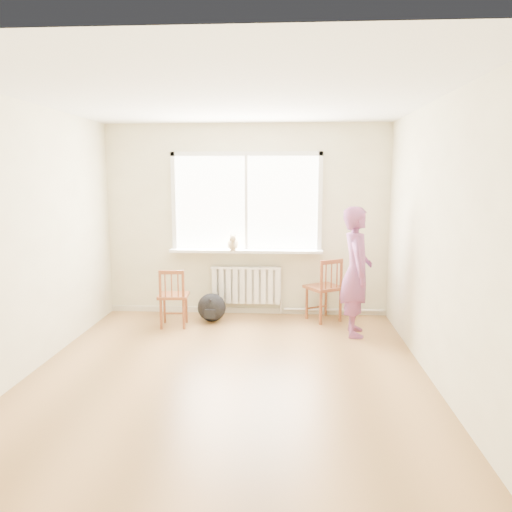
% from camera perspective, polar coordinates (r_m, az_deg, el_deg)
% --- Properties ---
extents(floor, '(4.50, 4.50, 0.00)m').
position_cam_1_polar(floor, '(5.22, -3.13, -13.12)').
color(floor, '#AA7945').
rests_on(floor, ground).
extents(ceiling, '(4.50, 4.50, 0.00)m').
position_cam_1_polar(ceiling, '(4.89, -3.41, 17.66)').
color(ceiling, white).
rests_on(ceiling, back_wall).
extents(back_wall, '(4.00, 0.01, 2.70)m').
position_cam_1_polar(back_wall, '(7.10, -1.09, 4.07)').
color(back_wall, beige).
rests_on(back_wall, ground).
extents(window, '(2.12, 0.05, 1.42)m').
position_cam_1_polar(window, '(7.05, -1.11, 6.58)').
color(window, white).
rests_on(window, back_wall).
extents(windowsill, '(2.15, 0.22, 0.04)m').
position_cam_1_polar(windowsill, '(7.04, -1.15, 0.58)').
color(windowsill, white).
rests_on(windowsill, back_wall).
extents(radiator, '(1.00, 0.12, 0.55)m').
position_cam_1_polar(radiator, '(7.14, -1.12, -3.29)').
color(radiator, white).
rests_on(radiator, back_wall).
extents(heating_pipe, '(1.40, 0.04, 0.04)m').
position_cam_1_polar(heating_pipe, '(7.27, 8.83, -6.10)').
color(heating_pipe, silver).
rests_on(heating_pipe, back_wall).
extents(baseboard, '(4.00, 0.03, 0.08)m').
position_cam_1_polar(baseboard, '(7.31, -1.06, -6.22)').
color(baseboard, beige).
rests_on(baseboard, ground).
extents(chair_left, '(0.42, 0.40, 0.78)m').
position_cam_1_polar(chair_left, '(6.66, -9.45, -4.73)').
color(chair_left, brown).
rests_on(chair_left, floor).
extents(chair_right, '(0.59, 0.58, 0.88)m').
position_cam_1_polar(chair_right, '(6.89, 7.99, -3.82)').
color(chair_right, brown).
rests_on(chair_right, floor).
extents(person, '(0.40, 0.59, 1.61)m').
position_cam_1_polar(person, '(6.30, 11.39, -1.75)').
color(person, '#B73D6B').
rests_on(person, floor).
extents(cat, '(0.18, 0.37, 0.25)m').
position_cam_1_polar(cat, '(6.95, -2.64, 1.47)').
color(cat, beige).
rests_on(cat, windowsill).
extents(backpack, '(0.47, 0.42, 0.39)m').
position_cam_1_polar(backpack, '(6.89, -5.09, -5.87)').
color(backpack, black).
rests_on(backpack, floor).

